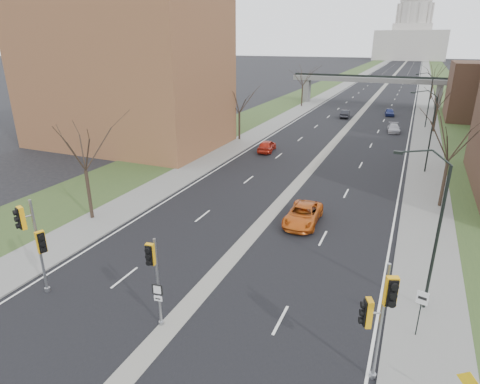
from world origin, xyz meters
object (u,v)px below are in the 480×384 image
Objects in this scene: car_left_near at (267,146)px; car_right_far at (390,112)px; car_right_near at (303,215)px; signal_pole_median at (154,269)px; car_right_mid at (394,128)px; signal_pole_left at (34,236)px; car_left_far at (345,114)px; signal_pole_right at (379,309)px; speed_limit_sign at (421,305)px.

car_left_near reaches higher than car_right_far.
signal_pole_median is at bearing -104.81° from car_right_near.
signal_pole_median is at bearing -104.71° from car_right_mid.
signal_pole_left is 63.78m from car_left_far.
signal_pole_right is 63.70m from car_left_far.
car_left_far is (-13.44, 58.79, -1.12)m from speed_limit_sign.
signal_pole_left reaches higher than car_right_mid.
speed_limit_sign is at bearing -91.99° from car_right_far.
signal_pole_right is (17.78, 0.87, -0.04)m from signal_pole_left.
car_right_mid is at bearing 129.18° from car_left_far.
car_left_near reaches higher than car_right_mid.
signal_pole_left is at bearing -112.47° from car_right_mid.
car_right_near is (3.40, 14.98, -2.69)m from signal_pole_median.
car_left_near is 0.85× the size of car_right_near.
car_right_far is (-5.94, 64.36, -1.16)m from speed_limit_sign.
signal_pole_left reaches higher than signal_pole_right.
signal_pole_median is at bearing 162.12° from signal_pole_right.
signal_pole_median reaches higher than car_right_mid.
signal_pole_median is 69.13m from car_right_far.
speed_limit_sign is at bearing 43.08° from signal_pole_right.
signal_pole_left is 70.37m from car_right_far.
signal_pole_right is at bearing -93.75° from car_right_far.
signal_pole_right is at bearing -3.95° from signal_pole_median.
signal_pole_right is 1.30× the size of car_left_far.
signal_pole_left is 2.29× the size of speed_limit_sign.
signal_pole_right reaches higher than car_right_far.
speed_limit_sign is (1.76, 3.75, -1.86)m from signal_pole_right.
car_right_mid is (-4.22, 49.06, -1.20)m from speed_limit_sign.
car_right_near reaches higher than car_right_mid.
car_left_near is at bearing 94.62° from signal_pole_right.
car_left_near is (0.95, 34.64, -2.97)m from signal_pole_left.
car_right_mid is at bearing 70.81° from signal_pole_right.
signal_pole_left is at bearing 80.24° from car_left_far.
car_left_far is 1.10× the size of car_right_far.
car_right_mid is (14.36, 19.04, -0.13)m from car_left_near.
speed_limit_sign reaches higher than car_right_near.
signal_pole_left is 20.16m from speed_limit_sign.
car_right_far is at bearing 71.66° from signal_pole_right.
car_right_far reaches higher than car_right_mid.
speed_limit_sign is 35.32m from car_left_near.
car_right_near is at bearing -100.00° from car_right_far.
signal_pole_left reaches higher than car_left_far.
car_right_near is (-6.75, 14.27, -2.96)m from signal_pole_right.
car_left_far is at bearing -150.70° from car_right_far.
signal_pole_right is 1.26× the size of car_left_near.
speed_limit_sign is 0.63× the size of car_right_far.
car_right_mid is at bearing 96.07° from signal_pole_left.
car_right_mid is at bearing 81.62° from car_right_near.
signal_pole_median is 1.10× the size of car_left_near.
car_right_mid is 1.11× the size of car_right_far.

